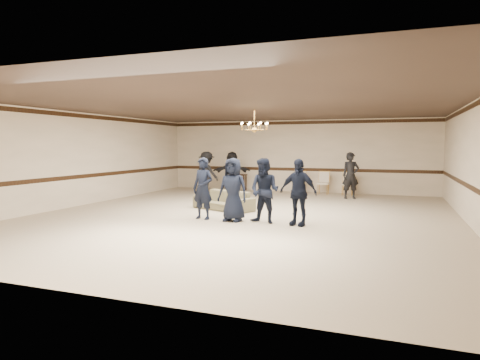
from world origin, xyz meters
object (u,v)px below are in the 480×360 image
(banquet_chair_mid, at_px, (323,183))
(console_table, at_px, (237,182))
(boy_c, at_px, (265,191))
(chandelier, at_px, (254,119))
(adult_mid, at_px, (232,172))
(boy_b, at_px, (233,190))
(adult_right, at_px, (351,176))
(adult_left, at_px, (207,173))
(banquet_chair_left, at_px, (300,182))
(boy_d, at_px, (298,192))
(banquet_chair_right, at_px, (347,184))
(settee, at_px, (223,200))
(boy_a, at_px, (203,188))

(banquet_chair_mid, xyz_separation_m, console_table, (-4.00, 0.20, -0.10))
(boy_c, bearing_deg, chandelier, 127.27)
(adult_mid, distance_m, banquet_chair_mid, 3.96)
(boy_b, relative_size, adult_right, 0.96)
(adult_left, xyz_separation_m, banquet_chair_left, (3.77, 1.43, -0.42))
(boy_b, xyz_separation_m, boy_d, (1.80, 0.00, 0.00))
(chandelier, distance_m, banquet_chair_right, 6.26)
(adult_left, xyz_separation_m, console_table, (0.77, 1.63, -0.52))
(boy_b, relative_size, console_table, 1.91)
(settee, bearing_deg, boy_c, -20.61)
(adult_mid, relative_size, banquet_chair_right, 1.89)
(boy_a, bearing_deg, console_table, 113.41)
(settee, height_order, adult_left, adult_left)
(boy_c, bearing_deg, banquet_chair_mid, 98.55)
(boy_c, distance_m, banquet_chair_mid, 7.27)
(boy_d, height_order, adult_right, adult_right)
(chandelier, distance_m, boy_d, 3.36)
(settee, distance_m, adult_right, 5.62)
(banquet_chair_mid, bearing_deg, console_table, 179.18)
(banquet_chair_left, bearing_deg, adult_mid, -159.94)
(adult_left, height_order, banquet_chair_left, adult_left)
(settee, distance_m, banquet_chair_mid, 5.91)
(boy_b, relative_size, adult_left, 0.96)
(adult_right, relative_size, console_table, 1.99)
(boy_d, height_order, banquet_chair_mid, boy_d)
(boy_d, distance_m, settee, 3.41)
(chandelier, xyz_separation_m, boy_b, (0.04, -1.96, -2.01))
(adult_left, bearing_deg, banquet_chair_right, -149.29)
(boy_c, bearing_deg, boy_a, -168.30)
(boy_b, distance_m, console_table, 7.94)
(boy_c, bearing_deg, boy_d, 11.70)
(boy_a, distance_m, banquet_chair_left, 7.36)
(settee, distance_m, banquet_chair_right, 6.37)
(boy_d, relative_size, adult_mid, 0.96)
(adult_left, relative_size, adult_mid, 1.00)
(boy_c, height_order, adult_right, adult_right)
(adult_left, xyz_separation_m, banquet_chair_right, (5.77, 1.43, -0.42))
(boy_d, xyz_separation_m, banquet_chair_right, (0.50, 7.25, -0.39))
(adult_left, bearing_deg, adult_right, -160.32)
(adult_right, bearing_deg, boy_d, -120.18)
(boy_b, distance_m, boy_d, 1.80)
(banquet_chair_right, bearing_deg, boy_b, -107.74)
(boy_a, distance_m, boy_b, 0.90)
(adult_left, distance_m, banquet_chair_mid, 5.00)
(banquet_chair_left, relative_size, console_table, 1.06)
(adult_left, bearing_deg, boy_c, 143.73)
(boy_c, bearing_deg, adult_mid, 129.73)
(adult_mid, bearing_deg, banquet_chair_left, 167.62)
(banquet_chair_right, height_order, console_table, banquet_chair_right)
(boy_b, bearing_deg, boy_c, 3.88)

